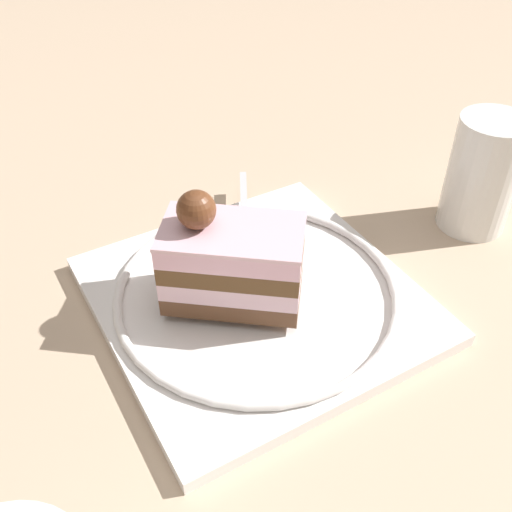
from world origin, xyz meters
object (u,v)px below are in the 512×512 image
(dessert_plate, at_px, (256,295))
(fork, at_px, (244,215))
(cake_slice, at_px, (230,260))
(drink_glass_far, at_px, (480,181))

(dessert_plate, relative_size, fork, 2.10)
(dessert_plate, xyz_separation_m, fork, (0.03, 0.08, 0.01))
(cake_slice, bearing_deg, dessert_plate, -0.92)
(cake_slice, distance_m, fork, 0.10)
(cake_slice, xyz_separation_m, fork, (0.05, 0.08, -0.03))
(cake_slice, xyz_separation_m, drink_glass_far, (0.24, 0.01, -0.01))
(fork, bearing_deg, drink_glass_far, -20.37)
(cake_slice, distance_m, drink_glass_far, 0.24)
(cake_slice, bearing_deg, drink_glass_far, 2.84)
(dessert_plate, bearing_deg, drink_glass_far, 3.18)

